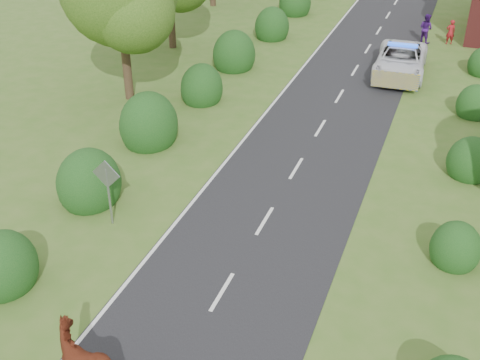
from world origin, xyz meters
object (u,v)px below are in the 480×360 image
at_px(road_sign, 107,183).
at_px(police_van, 401,60).
at_px(pedestrian_red, 450,32).
at_px(pedestrian_purple, 426,28).

relative_size(road_sign, police_van, 0.43).
height_order(police_van, pedestrian_red, police_van).
distance_m(pedestrian_red, pedestrian_purple, 1.53).
relative_size(road_sign, pedestrian_purple, 1.39).
xyz_separation_m(road_sign, pedestrian_purple, (8.10, 24.57, -0.74)).
xyz_separation_m(police_van, pedestrian_purple, (0.70, 6.29, 0.10)).
relative_size(pedestrian_red, pedestrian_purple, 0.85).
xyz_separation_m(police_van, pedestrian_red, (2.20, 6.51, -0.03)).
bearing_deg(road_sign, police_van, 67.96).
distance_m(police_van, pedestrian_purple, 6.33).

